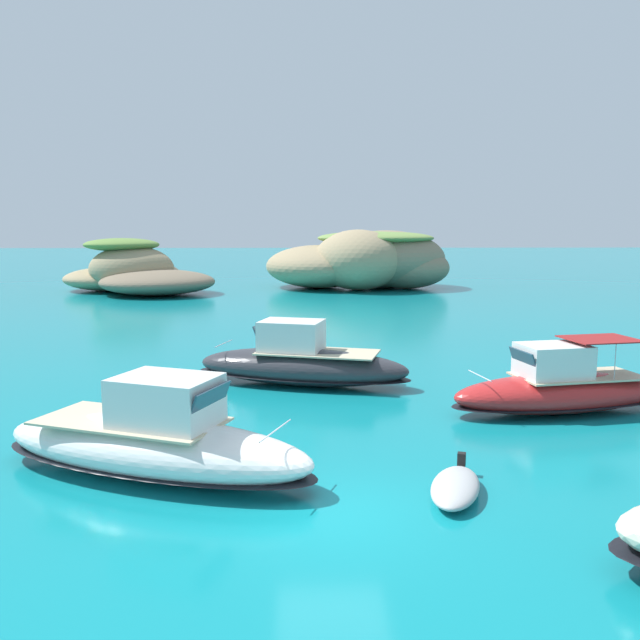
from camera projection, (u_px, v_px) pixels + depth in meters
name	position (u px, v px, depth m)	size (l,w,h in m)	color
ground_plane	(332.00, 513.00, 14.26)	(400.00, 400.00, 0.00)	#0F7F89
islet_large	(365.00, 261.00, 67.89)	(21.28, 16.40, 6.13)	#9E8966
islet_small	(134.00, 275.00, 63.96)	(18.24, 17.10, 5.30)	#756651
motorboat_white	(155.00, 442.00, 16.32)	(9.18, 5.69, 2.60)	white
motorboat_red	(561.00, 389.00, 22.04)	(8.27, 3.74, 2.50)	red
motorboat_charcoal	(301.00, 363.00, 25.93)	(9.15, 4.94, 2.58)	#2D2D33
dinghy_tender	(455.00, 487.00, 15.15)	(1.91, 2.86, 0.58)	#B2B2B2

